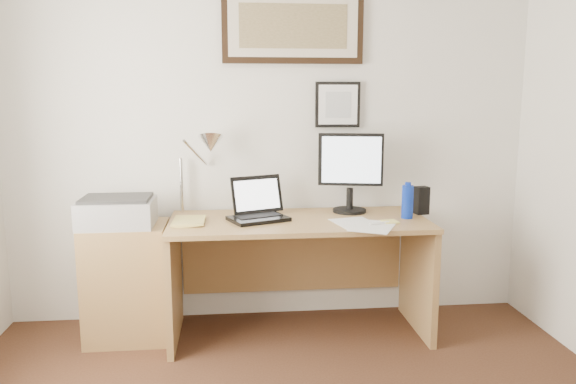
{
  "coord_description": "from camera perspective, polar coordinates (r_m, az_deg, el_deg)",
  "views": [
    {
      "loc": [
        -0.26,
        -1.75,
        1.52
      ],
      "look_at": [
        0.06,
        1.43,
        0.96
      ],
      "focal_mm": 35.0,
      "sensor_mm": 36.0,
      "label": 1
    }
  ],
  "objects": [
    {
      "name": "side_cabinet",
      "position": [
        3.68,
        -15.99,
        -8.76
      ],
      "size": [
        0.5,
        0.4,
        0.73
      ],
      "primitive_type": "cube",
      "color": "olive",
      "rests_on": "floor"
    },
    {
      "name": "marker_pen",
      "position": [
        3.4,
        9.25,
        -3.16
      ],
      "size": [
        0.14,
        0.06,
        0.02
      ],
      "primitive_type": "cylinder",
      "rotation": [
        0.0,
        1.57,
        0.35
      ],
      "color": "white",
      "rests_on": "desk"
    },
    {
      "name": "book",
      "position": [
        3.46,
        -11.62,
        -2.95
      ],
      "size": [
        0.2,
        0.27,
        0.02
      ],
      "primitive_type": "imported",
      "rotation": [
        0.0,
        0.0,
        -0.02
      ],
      "color": "#CEBA61",
      "rests_on": "desk"
    },
    {
      "name": "picture_large",
      "position": [
        3.77,
        0.52,
        16.47
      ],
      "size": [
        0.92,
        0.04,
        0.47
      ],
      "color": "black",
      "rests_on": "wall_back"
    },
    {
      "name": "bottle_cap",
      "position": [
        3.57,
        12.11,
        0.81
      ],
      "size": [
        0.04,
        0.04,
        0.02
      ],
      "primitive_type": "cylinder",
      "color": "#0C29A1",
      "rests_on": "water_bottle"
    },
    {
      "name": "speaker",
      "position": [
        3.74,
        13.43,
        -0.83
      ],
      "size": [
        0.09,
        0.08,
        0.18
      ],
      "primitive_type": "cube",
      "rotation": [
        0.0,
        0.0,
        0.19
      ],
      "color": "black",
      "rests_on": "desk"
    },
    {
      "name": "sticky_pad",
      "position": [
        3.46,
        10.34,
        -2.98
      ],
      "size": [
        0.1,
        0.1,
        0.01
      ],
      "primitive_type": "cube",
      "rotation": [
        0.0,
        0.0,
        0.16
      ],
      "color": "#E7DB6D",
      "rests_on": "desk"
    },
    {
      "name": "paper_sheet_a",
      "position": [
        3.4,
        6.97,
        -3.22
      ],
      "size": [
        0.3,
        0.38,
        0.0
      ],
      "primitive_type": "cube",
      "rotation": [
        0.0,
        0.0,
        0.22
      ],
      "color": "white",
      "rests_on": "desk"
    },
    {
      "name": "laptop",
      "position": [
        3.5,
        -3.08,
        -1.82
      ],
      "size": [
        0.41,
        0.41,
        0.26
      ],
      "color": "black",
      "rests_on": "desk"
    },
    {
      "name": "paper_sheet_b",
      "position": [
        3.33,
        8.61,
        -3.48
      ],
      "size": [
        0.35,
        0.4,
        0.0
      ],
      "primitive_type": "cube",
      "rotation": [
        0.0,
        0.0,
        -0.46
      ],
      "color": "white",
      "rests_on": "desk"
    },
    {
      "name": "lcd_monitor",
      "position": [
        3.68,
        6.37,
        2.37
      ],
      "size": [
        0.42,
        0.22,
        0.52
      ],
      "color": "black",
      "rests_on": "desk"
    },
    {
      "name": "printer",
      "position": [
        3.55,
        -16.97,
        -1.92
      ],
      "size": [
        0.44,
        0.34,
        0.18
      ],
      "color": "#A0A0A3",
      "rests_on": "side_cabinet"
    },
    {
      "name": "desk",
      "position": [
        3.63,
        0.94,
        -6.13
      ],
      "size": [
        1.6,
        0.7,
        0.75
      ],
      "color": "olive",
      "rests_on": "floor"
    },
    {
      "name": "desk_lamp",
      "position": [
        3.58,
        -8.15,
        4.5
      ],
      "size": [
        0.29,
        0.27,
        0.53
      ],
      "color": "silver",
      "rests_on": "desk"
    },
    {
      "name": "picture_small",
      "position": [
        3.79,
        5.07,
        8.83
      ],
      "size": [
        0.3,
        0.03,
        0.3
      ],
      "color": "black",
      "rests_on": "wall_back"
    },
    {
      "name": "wall_back",
      "position": [
        3.77,
        -1.82,
        5.82
      ],
      "size": [
        3.5,
        0.02,
        2.5
      ],
      "primitive_type": "cube",
      "color": "white",
      "rests_on": "ground"
    },
    {
      "name": "water_bottle",
      "position": [
        3.59,
        12.04,
        -0.99
      ],
      "size": [
        0.07,
        0.07,
        0.21
      ],
      "primitive_type": "cylinder",
      "color": "#0C29A1",
      "rests_on": "desk"
    }
  ]
}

